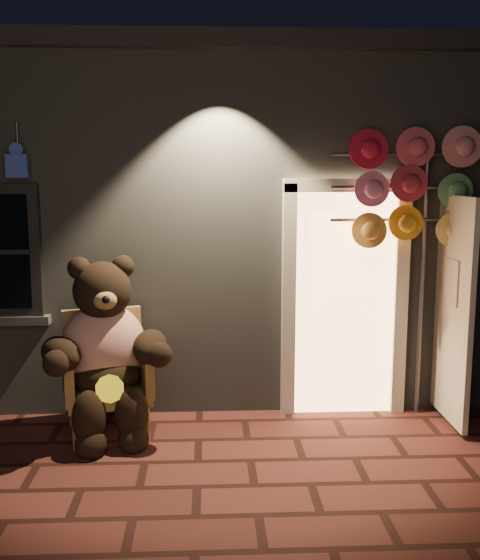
{
  "coord_description": "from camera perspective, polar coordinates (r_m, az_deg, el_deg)",
  "views": [
    {
      "loc": [
        0.1,
        -4.43,
        2.27
      ],
      "look_at": [
        0.36,
        1.0,
        1.35
      ],
      "focal_mm": 42.0,
      "sensor_mm": 36.0,
      "label": 1
    }
  ],
  "objects": [
    {
      "name": "ground",
      "position": [
        4.98,
        -3.77,
        -17.53
      ],
      "size": [
        60.0,
        60.0,
        0.0
      ],
      "primitive_type": "plane",
      "color": "#51231F",
      "rests_on": "ground"
    },
    {
      "name": "shop_building",
      "position": [
        8.44,
        -3.43,
        5.96
      ],
      "size": [
        7.3,
        5.95,
        3.51
      ],
      "color": "slate",
      "rests_on": "ground"
    },
    {
      "name": "wicker_armchair",
      "position": [
        5.87,
        -11.61,
        -7.89
      ],
      "size": [
        0.85,
        0.8,
        1.05
      ],
      "rotation": [
        0.0,
        0.0,
        0.25
      ],
      "color": "#A67740",
      "rests_on": "ground"
    },
    {
      "name": "teddy_bear",
      "position": [
        5.68,
        -11.67,
        -6.09
      ],
      "size": [
        1.12,
        1.0,
        1.59
      ],
      "rotation": [
        0.0,
        0.0,
        0.25
      ],
      "color": "#A92512",
      "rests_on": "ground"
    },
    {
      "name": "hat_rack",
      "position": [
        6.03,
        15.96,
        7.76
      ],
      "size": [
        1.63,
        0.22,
        2.62
      ],
      "color": "#59595E",
      "rests_on": "ground"
    }
  ]
}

